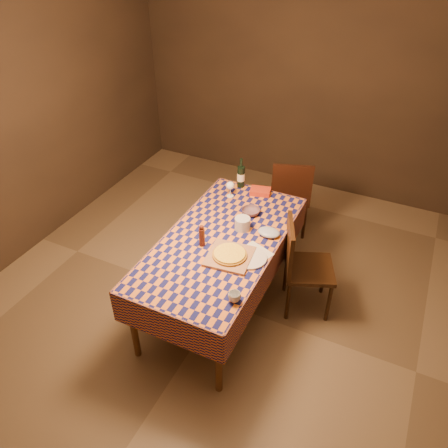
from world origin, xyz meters
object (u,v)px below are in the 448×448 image
at_px(cutting_board, 230,256).
at_px(white_plate, 249,258).
at_px(dining_table, 221,246).
at_px(wine_bottle, 241,176).
at_px(chair_far, 290,193).
at_px(bowl, 251,212).
at_px(chair_right, 301,262).
at_px(pizza, 230,254).

relative_size(cutting_board, white_plate, 1.22).
xyz_separation_m(dining_table, wine_bottle, (-0.20, 0.86, 0.19)).
xyz_separation_m(wine_bottle, white_plate, (0.51, -0.98, -0.11)).
height_order(cutting_board, chair_far, chair_far).
distance_m(bowl, chair_right, 0.64).
relative_size(cutting_board, chair_far, 0.38).
xyz_separation_m(wine_bottle, chair_far, (0.39, 0.47, -0.36)).
height_order(pizza, bowl, bowl).
bearing_deg(chair_right, chair_far, 113.28).
xyz_separation_m(dining_table, chair_far, (0.19, 1.33, -0.17)).
bearing_deg(chair_right, dining_table, -155.30).
bearing_deg(bowl, pizza, -82.58).
bearing_deg(pizza, bowl, 97.42).
xyz_separation_m(bowl, white_plate, (0.23, -0.58, -0.02)).
relative_size(dining_table, pizza, 5.86).
bearing_deg(bowl, cutting_board, -82.58).
xyz_separation_m(cutting_board, chair_right, (0.47, 0.47, -0.26)).
distance_m(chair_far, chair_right, 1.13).
height_order(dining_table, wine_bottle, wine_bottle).
xyz_separation_m(bowl, chair_right, (0.56, -0.16, -0.27)).
relative_size(dining_table, white_plate, 6.43).
distance_m(dining_table, pizza, 0.27).
xyz_separation_m(dining_table, bowl, (0.08, 0.46, 0.10)).
relative_size(wine_bottle, chair_right, 0.33).
bearing_deg(wine_bottle, chair_far, 50.38).
bearing_deg(pizza, dining_table, 131.63).
height_order(dining_table, chair_right, chair_right).
height_order(dining_table, cutting_board, cutting_board).
bearing_deg(cutting_board, wine_bottle, 109.28).
relative_size(wine_bottle, chair_far, 0.33).
distance_m(pizza, white_plate, 0.16).
distance_m(bowl, chair_far, 0.92).
bearing_deg(pizza, chair_far, 89.07).
bearing_deg(pizza, chair_right, 44.97).
height_order(dining_table, white_plate, white_plate).
bearing_deg(white_plate, chair_far, 94.78).
height_order(pizza, white_plate, pizza).
height_order(chair_far, chair_right, same).
bearing_deg(wine_bottle, pizza, -70.72).
relative_size(wine_bottle, white_plate, 1.08).
xyz_separation_m(pizza, chair_right, (0.47, 0.47, -0.28)).
height_order(bowl, white_plate, bowl).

